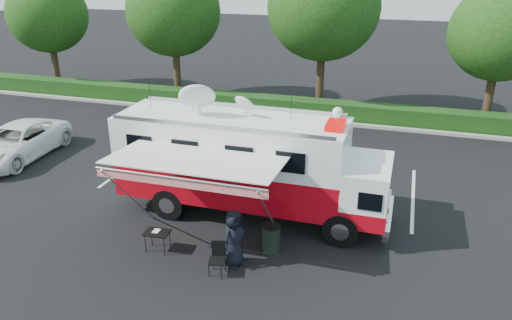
{
  "coord_description": "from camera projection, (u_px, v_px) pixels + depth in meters",
  "views": [
    {
      "loc": [
        4.77,
        -15.0,
        8.64
      ],
      "look_at": [
        0.0,
        0.5,
        1.9
      ],
      "focal_mm": 35.0,
      "sensor_mm": 36.0,
      "label": 1
    }
  ],
  "objects": [
    {
      "name": "stall_lines",
      "position": [
        262.0,
        179.0,
        20.63
      ],
      "size": [
        24.12,
        5.5,
        0.01
      ],
      "color": "silver",
      "rests_on": "ground_plane"
    },
    {
      "name": "person",
      "position": [
        235.0,
        264.0,
        14.97
      ],
      "size": [
        0.87,
        1.03,
        1.79
      ],
      "primitive_type": "imported",
      "rotation": [
        0.0,
        0.0,
        1.16
      ],
      "color": "black",
      "rests_on": "ground_plane"
    },
    {
      "name": "back_border",
      "position": [
        343.0,
        26.0,
        27.01
      ],
      "size": [
        60.0,
        6.14,
        8.87
      ],
      "color": "#9E998E",
      "rests_on": "ground_plane"
    },
    {
      "name": "command_truck",
      "position": [
        249.0,
        164.0,
        17.13
      ],
      "size": [
        9.45,
        2.6,
        4.54
      ],
      "color": "black",
      "rests_on": "ground_plane"
    },
    {
      "name": "ground_plane",
      "position": [
        252.0,
        214.0,
        17.85
      ],
      "size": [
        120.0,
        120.0,
        0.0
      ],
      "primitive_type": "plane",
      "color": "black",
      "rests_on": "ground"
    },
    {
      "name": "awning",
      "position": [
        194.0,
        164.0,
        14.6
      ],
      "size": [
        5.16,
        2.66,
        3.11
      ],
      "color": "silver",
      "rests_on": "ground_plane"
    },
    {
      "name": "trash_bin",
      "position": [
        271.0,
        238.0,
        15.49
      ],
      "size": [
        0.61,
        0.61,
        0.91
      ],
      "color": "black",
      "rests_on": "ground_plane"
    },
    {
      "name": "folding_chair",
      "position": [
        218.0,
        255.0,
        14.39
      ],
      "size": [
        0.58,
        0.6,
        0.99
      ],
      "color": "black",
      "rests_on": "ground_plane"
    },
    {
      "name": "white_suv",
      "position": [
        19.0,
        158.0,
        22.74
      ],
      "size": [
        2.81,
        5.62,
        1.53
      ],
      "primitive_type": "imported",
      "rotation": [
        0.0,
        0.0,
        0.05
      ],
      "color": "white",
      "rests_on": "ground_plane"
    },
    {
      "name": "folding_table",
      "position": [
        157.0,
        233.0,
        15.44
      ],
      "size": [
        0.81,
        0.6,
        0.67
      ],
      "color": "black",
      "rests_on": "ground_plane"
    }
  ]
}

